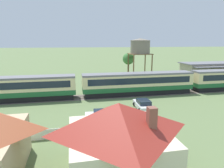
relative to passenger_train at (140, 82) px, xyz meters
The scene contains 10 objects.
ground_plane 2.41m from the passenger_train, 167.53° to the left, with size 600.00×600.00×0.00m, color #607547.
passenger_train is the anchor object (origin of this frame).
railway_track 2.48m from the passenger_train, ahead, with size 101.49×3.60×0.04m.
station_building 21.55m from the passenger_train, 21.65° to the left, with size 13.56×6.85×4.54m.
water_tower 14.35m from the passenger_train, 70.95° to the left, with size 4.93×4.93×10.11m.
cottage_red_roof 22.38m from the passenger_train, 113.21° to the right, with size 7.30×7.12×5.26m.
picket_fence_front 20.42m from the passenger_train, 135.07° to the right, with size 21.94×0.06×1.05m, color white.
parked_car_white 13.27m from the passenger_train, 128.39° to the right, with size 4.79×2.06×1.15m.
parked_car_white_2 8.11m from the passenger_train, 105.32° to the right, with size 2.44×4.45×1.34m.
yard_tree_0 16.34m from the passenger_train, 81.14° to the left, with size 2.97×2.97×6.56m.
Camera 1 is at (-10.89, -33.42, 9.35)m, focal length 32.00 mm.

